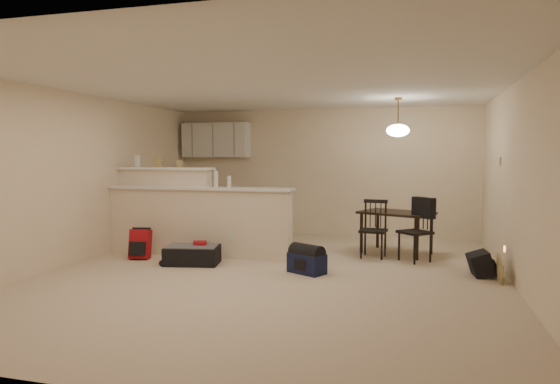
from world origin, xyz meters
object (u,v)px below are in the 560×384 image
(dining_chair_far, at_px, (415,230))
(black_daypack, at_px, (481,265))
(red_backpack, at_px, (140,244))
(pendant_lamp, at_px, (398,130))
(suitcase, at_px, (192,255))
(navy_duffel, at_px, (307,263))
(dining_chair_near, at_px, (373,229))
(dining_table, at_px, (396,217))

(dining_chair_far, height_order, black_daypack, dining_chair_far)
(black_daypack, bearing_deg, red_backpack, 86.04)
(pendant_lamp, height_order, suitcase, pendant_lamp)
(suitcase, bearing_deg, black_daypack, -6.64)
(pendant_lamp, distance_m, navy_duffel, 2.75)
(pendant_lamp, height_order, red_backpack, pendant_lamp)
(navy_duffel, bearing_deg, black_daypack, 39.39)
(dining_chair_near, bearing_deg, dining_table, 58.68)
(pendant_lamp, distance_m, black_daypack, 2.50)
(pendant_lamp, height_order, dining_chair_far, pendant_lamp)
(dining_table, height_order, pendant_lamp, pendant_lamp)
(dining_table, distance_m, red_backpack, 4.06)
(black_daypack, bearing_deg, suitcase, 88.48)
(dining_chair_far, relative_size, red_backpack, 2.09)
(suitcase, relative_size, black_daypack, 2.15)
(red_backpack, xyz_separation_m, navy_duffel, (2.67, -0.24, -0.09))
(pendant_lamp, bearing_deg, black_daypack, -48.16)
(suitcase, relative_size, red_backpack, 1.71)
(pendant_lamp, xyz_separation_m, dining_chair_far, (0.29, -0.54, -1.52))
(dining_chair_near, xyz_separation_m, red_backpack, (-3.44, -1.04, -0.22))
(pendant_lamp, xyz_separation_m, black_daypack, (1.14, -1.27, -1.83))
(dining_chair_near, height_order, red_backpack, dining_chair_near)
(suitcase, bearing_deg, dining_chair_near, 13.70)
(dining_chair_near, distance_m, red_backpack, 3.60)
(suitcase, height_order, black_daypack, black_daypack)
(dining_chair_far, relative_size, suitcase, 1.23)
(suitcase, height_order, red_backpack, red_backpack)
(dining_table, xyz_separation_m, pendant_lamp, (-0.00, -0.00, 1.39))
(suitcase, distance_m, navy_duffel, 1.74)
(pendant_lamp, bearing_deg, dining_chair_far, -61.31)
(suitcase, xyz_separation_m, black_daypack, (3.97, 0.33, 0.03))
(dining_table, height_order, suitcase, dining_table)
(suitcase, xyz_separation_m, navy_duffel, (1.74, -0.11, 0.01))
(dining_chair_far, xyz_separation_m, navy_duffel, (-1.39, -1.17, -0.33))
(navy_duffel, height_order, black_daypack, black_daypack)
(pendant_lamp, bearing_deg, suitcase, -150.56)
(dining_table, xyz_separation_m, navy_duffel, (-1.10, -1.71, -0.46))
(navy_duffel, bearing_deg, red_backpack, -156.79)
(suitcase, distance_m, black_daypack, 3.98)
(pendant_lamp, height_order, dining_chair_near, pendant_lamp)
(dining_chair_near, relative_size, suitcase, 1.17)
(red_backpack, relative_size, black_daypack, 1.26)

